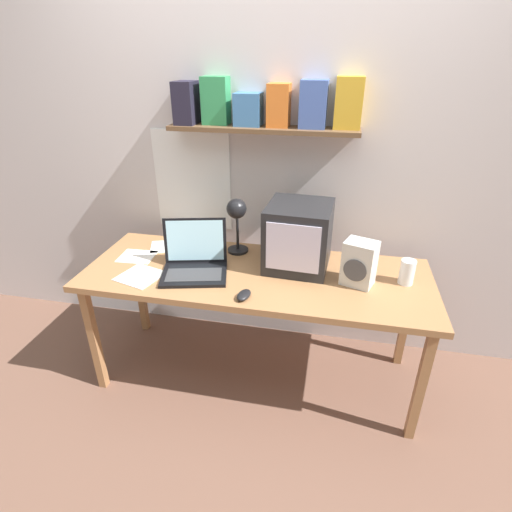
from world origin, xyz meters
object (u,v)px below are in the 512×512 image
computer_mouse (244,295)px  desk_lamp (237,215)px  open_notebook (167,246)px  crt_monitor (298,236)px  laptop (195,259)px  corner_desk (256,281)px  loose_paper_near_laptop (137,256)px  space_heater (359,263)px  printed_handout (140,276)px  juice_glass (407,273)px

computer_mouse → desk_lamp: bearing=107.8°
open_notebook → crt_monitor: bearing=-5.4°
computer_mouse → open_notebook: 0.76m
laptop → desk_lamp: bearing=36.9°
open_notebook → desk_lamp: bearing=-3.1°
corner_desk → loose_paper_near_laptop: loose_paper_near_laptop is taller
desk_lamp → space_heater: bearing=-27.8°
crt_monitor → printed_handout: bearing=-156.4°
corner_desk → printed_handout: printed_handout is taller
laptop → corner_desk: bearing=-5.9°
printed_handout → loose_paper_near_laptop: bearing=120.5°
desk_lamp → computer_mouse: 0.52m
corner_desk → laptop: (-0.33, -0.05, 0.13)m
desk_lamp → juice_glass: (0.93, -0.13, -0.19)m
corner_desk → computer_mouse: bearing=-91.4°
corner_desk → loose_paper_near_laptop: 0.73m
open_notebook → space_heater: bearing=-10.5°
space_heater → computer_mouse: space_heater is taller
crt_monitor → space_heater: bearing=-18.9°
computer_mouse → open_notebook: size_ratio=0.48×
juice_glass → open_notebook: (-1.39, 0.16, -0.06)m
crt_monitor → juice_glass: 0.59m
laptop → space_heater: 0.87m
space_heater → crt_monitor: bearing=177.3°
corner_desk → crt_monitor: crt_monitor is taller
loose_paper_near_laptop → crt_monitor: bearing=5.4°
corner_desk → printed_handout: bearing=-164.1°
crt_monitor → loose_paper_near_laptop: 0.96m
printed_handout → loose_paper_near_laptop: 0.24m
computer_mouse → corner_desk: bearing=88.6°
computer_mouse → loose_paper_near_laptop: size_ratio=0.55×
laptop → printed_handout: size_ratio=1.54×
space_heater → computer_mouse: bearing=-135.4°
printed_handout → crt_monitor: bearing=20.1°
space_heater → loose_paper_near_laptop: space_heater is taller
corner_desk → space_heater: space_heater is taller
printed_handout → loose_paper_near_laptop: same height
crt_monitor → juice_glass: crt_monitor is taller
loose_paper_near_laptop → juice_glass: bearing=0.3°
desk_lamp → computer_mouse: size_ratio=3.10×
crt_monitor → space_heater: crt_monitor is taller
desk_lamp → juice_glass: 0.96m
crt_monitor → computer_mouse: size_ratio=3.27×
laptop → computer_mouse: size_ratio=3.54×
open_notebook → loose_paper_near_laptop: bearing=-125.2°
corner_desk → printed_handout: size_ratio=7.21×
corner_desk → open_notebook: (-0.61, 0.20, 0.06)m
crt_monitor → laptop: crt_monitor is taller
loose_paper_near_laptop → computer_mouse: bearing=-22.7°
crt_monitor → laptop: (-0.54, -0.17, -0.11)m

